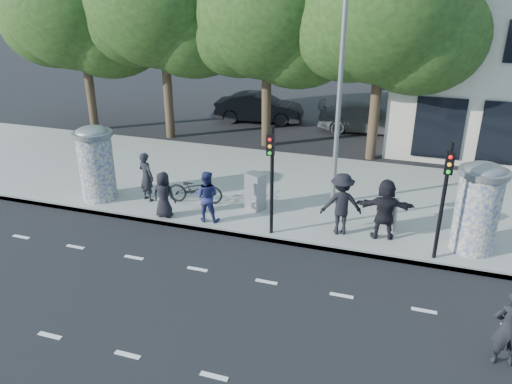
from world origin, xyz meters
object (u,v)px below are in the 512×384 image
(ped_a, at_px, (164,195))
(ad_column_left, at_px, (96,161))
(traffic_pole_far, at_px, (445,190))
(man_road, at_px, (509,328))
(cabinet_right, at_px, (388,214))
(ad_column_right, at_px, (478,206))
(cabinet_left, at_px, (255,191))
(car_right, at_px, (367,117))
(ped_f, at_px, (385,209))
(car_mid, at_px, (259,108))
(street_lamp, at_px, (341,69))
(ped_d, at_px, (341,204))
(ped_c, at_px, (206,196))
(traffic_pole_near, at_px, (271,170))
(ped_b, at_px, (146,177))
(bicycle, at_px, (195,189))

(ped_a, bearing_deg, ad_column_left, -13.35)
(traffic_pole_far, height_order, man_road, traffic_pole_far)
(cabinet_right, bearing_deg, ad_column_right, -2.05)
(cabinet_left, bearing_deg, car_right, 102.82)
(ped_f, relative_size, man_road, 1.06)
(ad_column_left, distance_m, car_mid, 12.41)
(street_lamp, height_order, ped_a, street_lamp)
(ped_f, bearing_deg, car_right, -89.70)
(street_lamp, xyz_separation_m, man_road, (4.75, -6.58, -3.91))
(ped_d, height_order, cabinet_left, ped_d)
(man_road, xyz_separation_m, cabinet_right, (-2.77, 5.17, -0.22))
(traffic_pole_far, relative_size, car_right, 0.67)
(ped_c, height_order, ped_d, ped_d)
(traffic_pole_near, bearing_deg, cabinet_right, 22.97)
(traffic_pole_near, height_order, ped_b, traffic_pole_near)
(cabinet_right, bearing_deg, cabinet_left, -171.89)
(ped_c, bearing_deg, ped_b, -25.76)
(ped_a, distance_m, ped_b, 1.59)
(cabinet_left, bearing_deg, ped_c, -106.69)
(ad_column_left, height_order, car_mid, ad_column_left)
(traffic_pole_far, bearing_deg, ped_f, 151.34)
(cabinet_right, bearing_deg, bicycle, -169.52)
(ped_a, relative_size, ped_c, 0.92)
(cabinet_left, height_order, cabinet_right, cabinet_left)
(street_lamp, xyz_separation_m, car_right, (-0.02, 10.03, -4.06))
(ped_b, xyz_separation_m, bicycle, (1.69, 0.32, -0.37))
(traffic_pole_near, relative_size, bicycle, 1.75)
(traffic_pole_far, distance_m, cabinet_left, 6.21)
(ped_f, bearing_deg, car_mid, -65.81)
(ped_f, relative_size, cabinet_left, 1.47)
(ped_f, bearing_deg, cabinet_right, -106.66)
(traffic_pole_far, bearing_deg, ped_b, 173.62)
(ad_column_left, relative_size, bicycle, 1.36)
(ad_column_right, relative_size, street_lamp, 0.33)
(street_lamp, relative_size, ped_d, 4.09)
(ped_a, xyz_separation_m, man_road, (9.81, -3.79, -0.04))
(bicycle, bearing_deg, ad_column_left, 91.49)
(ped_b, distance_m, cabinet_right, 8.27)
(ped_f, xyz_separation_m, man_road, (2.86, -4.56, -0.21))
(ped_b, distance_m, ped_d, 6.89)
(ped_c, bearing_deg, ad_column_left, -14.21)
(cabinet_left, bearing_deg, ped_d, 8.91)
(street_lamp, relative_size, ped_f, 4.24)
(ped_d, bearing_deg, traffic_pole_far, 147.84)
(ped_c, height_order, cabinet_right, ped_c)
(ped_a, relative_size, car_mid, 0.32)
(ped_a, distance_m, car_mid, 12.90)
(traffic_pole_near, bearing_deg, bicycle, 156.29)
(street_lamp, relative_size, car_mid, 1.66)
(traffic_pole_far, relative_size, cabinet_left, 2.65)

